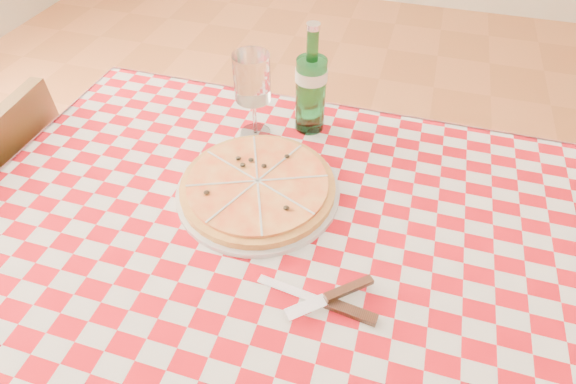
# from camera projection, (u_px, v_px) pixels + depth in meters

# --- Properties ---
(dining_table) EXTENTS (1.20, 0.80, 0.75)m
(dining_table) POSITION_uv_depth(u_px,v_px,m) (289.00, 270.00, 0.90)
(dining_table) COLOR brown
(dining_table) RESTS_ON ground
(tablecloth) EXTENTS (1.30, 0.90, 0.01)m
(tablecloth) POSITION_uv_depth(u_px,v_px,m) (289.00, 240.00, 0.84)
(tablecloth) COLOR #A30A13
(tablecloth) RESTS_ON dining_table
(chair_far) EXTENTS (0.40, 0.40, 0.83)m
(chair_far) POSITION_uv_depth(u_px,v_px,m) (18.00, 223.00, 1.23)
(chair_far) COLOR brown
(chair_far) RESTS_ON ground
(pizza_plate) EXTENTS (0.43, 0.43, 0.04)m
(pizza_plate) POSITION_uv_depth(u_px,v_px,m) (258.00, 185.00, 0.90)
(pizza_plate) COLOR #B9813D
(pizza_plate) RESTS_ON tablecloth
(water_bottle) EXTENTS (0.09, 0.09, 0.25)m
(water_bottle) POSITION_uv_depth(u_px,v_px,m) (311.00, 80.00, 0.98)
(water_bottle) COLOR #1B6C2F
(water_bottle) RESTS_ON tablecloth
(wine_glass) EXTENTS (0.09, 0.09, 0.20)m
(wine_glass) POSITION_uv_depth(u_px,v_px,m) (253.00, 97.00, 0.98)
(wine_glass) COLOR silver
(wine_glass) RESTS_ON tablecloth
(cutlery) EXTENTS (0.27, 0.25, 0.02)m
(cutlery) POSITION_uv_depth(u_px,v_px,m) (325.00, 300.00, 0.73)
(cutlery) COLOR silver
(cutlery) RESTS_ON tablecloth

